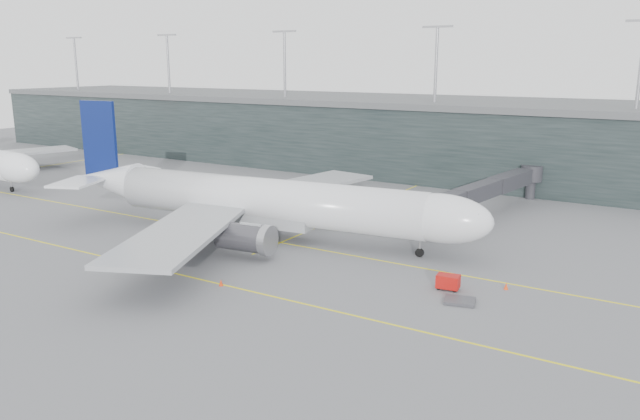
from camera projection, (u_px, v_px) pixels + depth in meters
The scene contains 17 objects.
ground at pixel (268, 230), 86.35m from camera, with size 320.00×320.00×0.00m, color slate.
taxiline_a at pixel (250, 237), 83.03m from camera, with size 160.00×0.25×0.02m, color yellow.
taxiline_b at pixel (162, 270), 69.76m from camera, with size 160.00×0.25×0.02m, color yellow.
taxiline_lead_main at pixel (366, 207), 100.39m from camera, with size 0.25×60.00×0.02m, color yellow.
taxiline_lead_adj at pixel (52, 165), 141.09m from camera, with size 0.25×60.00×0.02m, color yellow.
terminal at pixel (428, 135), 132.68m from camera, with size 240.00×36.00×29.00m.
main_aircraft at pixel (265, 201), 82.16m from camera, with size 61.57×57.48×17.26m.
jet_bridge at pixel (479, 190), 92.46m from camera, with size 8.20×42.48×5.71m.
gse_cart at pixel (448, 281), 63.70m from camera, with size 2.45×1.73×1.56m.
baggage_dolly at pixel (460, 301), 60.39m from camera, with size 2.92×2.34×0.29m, color #38383E.
uld_a at pixel (270, 205), 96.51m from camera, with size 2.42×2.01×2.06m.
uld_b at pixel (297, 206), 96.16m from camera, with size 2.32×1.92×2.00m.
uld_c at pixel (300, 208), 95.16m from camera, with size 2.36×2.09×1.82m.
cone_nose at pixel (506, 286), 63.87m from camera, with size 0.45×0.45×0.71m, color #FD3E0E.
cone_wing_stbd at pixel (221, 283), 64.87m from camera, with size 0.44×0.44×0.71m, color red.
cone_wing_port at pixel (357, 221), 90.23m from camera, with size 0.46×0.46×0.73m, color #CC3B0B.
cone_tail at pixel (179, 237), 81.64m from camera, with size 0.50×0.50×0.80m, color orange.
Camera 1 is at (49.79, -67.24, 22.72)m, focal length 35.00 mm.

